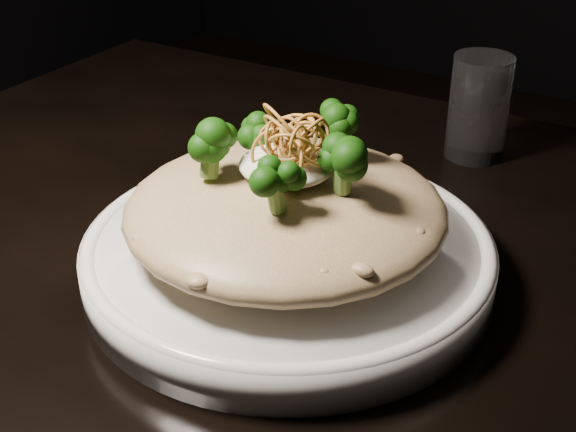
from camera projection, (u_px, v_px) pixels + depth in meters
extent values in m
cube|color=black|center=(331.00, 290.00, 0.66)|extent=(1.10, 0.80, 0.04)
cylinder|color=black|center=(162.00, 293.00, 1.31)|extent=(0.05, 0.05, 0.71)
cylinder|color=white|center=(288.00, 258.00, 0.64)|extent=(0.32, 0.32, 0.03)
ellipsoid|color=brown|center=(285.00, 210.00, 0.62)|extent=(0.25, 0.25, 0.05)
ellipsoid|color=white|center=(287.00, 165.00, 0.60)|extent=(0.07, 0.07, 0.02)
cylinder|color=silver|center=(479.00, 107.00, 0.82)|extent=(0.07, 0.07, 0.11)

